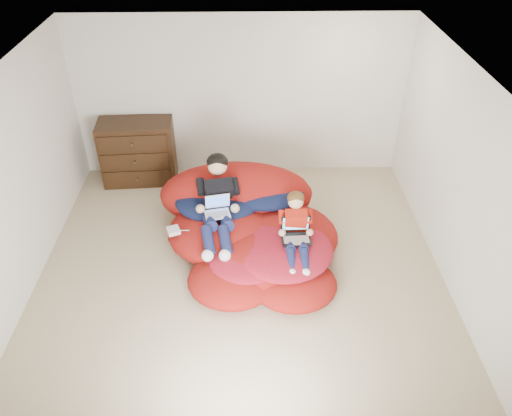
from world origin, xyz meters
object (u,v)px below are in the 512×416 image
(older_boy, at_px, (218,198))
(beanbag_pile, at_px, (250,228))
(younger_boy, at_px, (296,227))
(laptop_white, at_px, (217,208))
(dresser, at_px, (138,152))
(laptop_black, at_px, (296,232))

(older_boy, bearing_deg, beanbag_pile, -8.72)
(younger_boy, distance_m, laptop_white, 1.03)
(dresser, height_order, older_boy, older_boy)
(younger_boy, relative_size, laptop_black, 2.45)
(dresser, relative_size, laptop_white, 3.31)
(beanbag_pile, height_order, laptop_black, beanbag_pile)
(younger_boy, relative_size, laptop_white, 2.58)
(older_boy, bearing_deg, younger_boy, -26.72)
(laptop_black, bearing_deg, laptop_white, 157.26)
(beanbag_pile, height_order, laptop_white, beanbag_pile)
(dresser, bearing_deg, older_boy, -51.07)
(beanbag_pile, distance_m, laptop_black, 0.76)
(younger_boy, bearing_deg, older_boy, 153.28)
(dresser, relative_size, beanbag_pile, 0.48)
(laptop_black, bearing_deg, dresser, 136.87)
(beanbag_pile, xyz_separation_m, laptop_black, (0.55, -0.44, 0.28))
(laptop_white, height_order, laptop_black, laptop_white)
(beanbag_pile, relative_size, laptop_white, 6.96)
(laptop_white, relative_size, laptop_black, 0.95)
(older_boy, relative_size, laptop_black, 3.47)
(older_boy, distance_m, laptop_white, 0.13)
(younger_boy, xyz_separation_m, laptop_black, (0.00, -0.02, -0.06))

